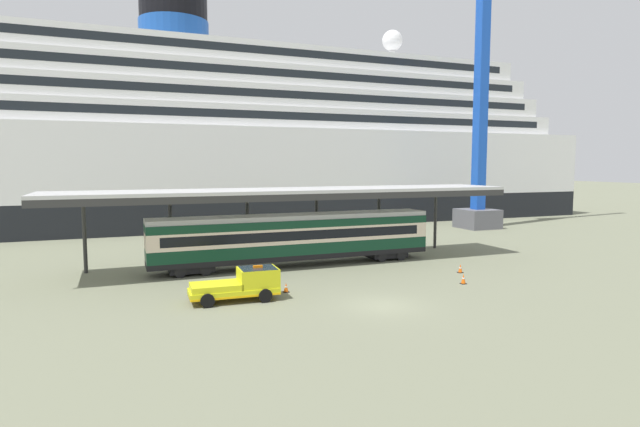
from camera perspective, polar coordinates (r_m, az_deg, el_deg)
ground_plane at (r=29.71m, az=7.02°, el=-10.21°), size 400.00×400.00×0.00m
cruise_ship at (r=73.15m, az=-15.90°, el=7.64°), size 120.39×24.35×32.51m
platform_canopy at (r=40.55m, az=-3.04°, el=2.37°), size 36.79×6.15×6.10m
train_carriage at (r=40.46m, az=-2.81°, el=-2.64°), size 22.54×2.81×4.11m
service_truck at (r=30.85m, az=-8.65°, el=-7.75°), size 5.28×2.41×2.02m
traffic_cone_near at (r=32.52m, az=-3.82°, el=-8.26°), size 0.36×0.36×0.60m
traffic_cone_mid at (r=35.97m, az=15.73°, el=-7.06°), size 0.36×0.36×0.68m
traffic_cone_far at (r=39.55m, az=15.41°, el=-5.95°), size 0.36×0.36×0.64m
dockside_crane at (r=68.49m, az=17.85°, el=14.72°), size 12.06×4.40×59.70m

